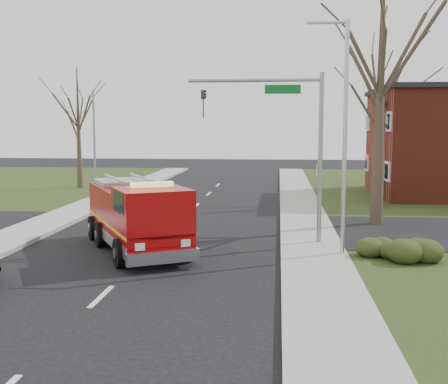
{
  "coord_description": "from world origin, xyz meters",
  "views": [
    {
      "loc": [
        4.87,
        -20.75,
        4.72
      ],
      "look_at": [
        2.62,
        2.3,
        2.0
      ],
      "focal_mm": 45.0,
      "sensor_mm": 36.0,
      "label": 1
    }
  ],
  "objects": [
    {
      "name": "bare_tree_far",
      "position": [
        11.0,
        15.0,
        6.49
      ],
      "size": [
        5.25,
        5.25,
        10.5
      ],
      "color": "#332A1E",
      "rests_on": "ground"
    },
    {
      "name": "streetlight_pole",
      "position": [
        7.14,
        -0.5,
        4.55
      ],
      "size": [
        1.48,
        0.16,
        8.4
      ],
      "color": "#B7BABF",
      "rests_on": "ground"
    },
    {
      "name": "health_center_sign",
      "position": [
        10.5,
        12.5,
        0.88
      ],
      "size": [
        0.12,
        2.0,
        1.4
      ],
      "color": "#4F1212",
      "rests_on": "ground"
    },
    {
      "name": "utility_pole_far",
      "position": [
        -6.8,
        14.0,
        3.5
      ],
      "size": [
        0.14,
        0.14,
        7.0
      ],
      "primitive_type": "cylinder",
      "color": "gray",
      "rests_on": "ground"
    },
    {
      "name": "fire_engine",
      "position": [
        -0.45,
        -0.2,
        1.28
      ],
      "size": [
        5.43,
        7.32,
        2.83
      ],
      "rotation": [
        0.0,
        0.0,
        0.49
      ],
      "color": "#970609",
      "rests_on": "ground"
    },
    {
      "name": "bare_tree_left",
      "position": [
        -10.0,
        20.0,
        5.56
      ],
      "size": [
        4.5,
        4.5,
        9.0
      ],
      "color": "#332A1E",
      "rests_on": "ground"
    },
    {
      "name": "sidewalk_right",
      "position": [
        6.2,
        0.0,
        0.07
      ],
      "size": [
        2.4,
        80.0,
        0.15
      ],
      "primitive_type": "cube",
      "color": "gray",
      "rests_on": "ground"
    },
    {
      "name": "hedge_corner",
      "position": [
        9.0,
        -1.0,
        0.58
      ],
      "size": [
        2.8,
        2.0,
        0.9
      ],
      "primitive_type": "ellipsoid",
      "color": "#263212",
      "rests_on": "lawn_right"
    },
    {
      "name": "bare_tree_near",
      "position": [
        9.5,
        6.0,
        7.41
      ],
      "size": [
        6.0,
        6.0,
        12.0
      ],
      "color": "#332A1E",
      "rests_on": "ground"
    },
    {
      "name": "ground",
      "position": [
        0.0,
        0.0,
        0.0
      ],
      "size": [
        120.0,
        120.0,
        0.0
      ],
      "primitive_type": "plane",
      "color": "black",
      "rests_on": "ground"
    },
    {
      "name": "traffic_signal_mast",
      "position": [
        5.21,
        1.5,
        4.71
      ],
      "size": [
        5.29,
        0.18,
        6.8
      ],
      "color": "gray",
      "rests_on": "ground"
    }
  ]
}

